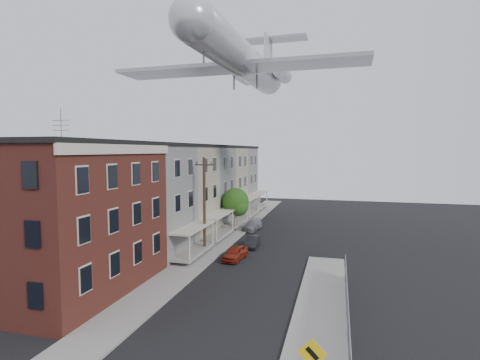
% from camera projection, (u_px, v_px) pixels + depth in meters
% --- Properties ---
extents(sidewalk_left, '(3.00, 62.00, 0.12)m').
position_uv_depth(sidewalk_left, '(225.00, 238.00, 40.75)').
color(sidewalk_left, gray).
rests_on(sidewalk_left, ground).
extents(sidewalk_right, '(3.00, 26.00, 0.12)m').
position_uv_depth(sidewalk_right, '(319.00, 324.00, 20.59)').
color(sidewalk_right, gray).
rests_on(sidewalk_right, ground).
extents(curb_left, '(0.15, 62.00, 0.14)m').
position_uv_depth(curb_left, '(238.00, 239.00, 40.38)').
color(curb_left, gray).
rests_on(curb_left, ground).
extents(curb_right, '(0.15, 26.00, 0.14)m').
position_uv_depth(curb_right, '(292.00, 321.00, 20.96)').
color(curb_right, gray).
rests_on(curb_right, ground).
extents(corner_building, '(10.31, 12.30, 12.15)m').
position_uv_depth(corner_building, '(61.00, 216.00, 25.63)').
color(corner_building, '#331210').
rests_on(corner_building, ground).
extents(row_house_a, '(11.98, 7.00, 10.30)m').
position_uv_depth(row_house_a, '(134.00, 199.00, 34.78)').
color(row_house_a, slate).
rests_on(row_house_a, ground).
extents(row_house_b, '(11.98, 7.00, 10.30)m').
position_uv_depth(row_house_b, '(168.00, 191.00, 41.52)').
color(row_house_b, slate).
rests_on(row_house_b, ground).
extents(row_house_c, '(11.98, 7.00, 10.30)m').
position_uv_depth(row_house_c, '(192.00, 185.00, 48.27)').
color(row_house_c, slate).
rests_on(row_house_c, ground).
extents(row_house_d, '(11.98, 7.00, 10.30)m').
position_uv_depth(row_house_d, '(210.00, 181.00, 55.01)').
color(row_house_d, slate).
rests_on(row_house_d, ground).
extents(row_house_e, '(11.98, 7.00, 10.30)m').
position_uv_depth(row_house_e, '(224.00, 178.00, 61.75)').
color(row_house_e, slate).
rests_on(row_house_e, ground).
extents(chainlink_fence, '(0.06, 18.06, 1.90)m').
position_uv_depth(chainlink_fence, '(348.00, 319.00, 19.17)').
color(chainlink_fence, gray).
rests_on(chainlink_fence, ground).
extents(utility_pole, '(1.80, 0.26, 9.00)m').
position_uv_depth(utility_pole, '(204.00, 204.00, 34.63)').
color(utility_pole, black).
rests_on(utility_pole, ground).
extents(street_tree, '(3.22, 3.20, 5.20)m').
position_uv_depth(street_tree, '(236.00, 203.00, 44.21)').
color(street_tree, black).
rests_on(street_tree, ground).
extents(car_near, '(1.81, 3.68, 1.21)m').
position_uv_depth(car_near, '(235.00, 253.00, 32.95)').
color(car_near, maroon).
rests_on(car_near, ground).
extents(car_mid, '(1.34, 3.30, 1.07)m').
position_uv_depth(car_mid, '(252.00, 242.00, 37.29)').
color(car_mid, black).
rests_on(car_mid, ground).
extents(car_far, '(2.11, 4.11, 1.14)m').
position_uv_depth(car_far, '(252.00, 225.00, 45.24)').
color(car_far, gray).
rests_on(car_far, ground).
extents(airplane, '(25.03, 28.58, 8.30)m').
position_uv_depth(airplane, '(244.00, 62.00, 38.56)').
color(airplane, '#B8B9BC').
rests_on(airplane, ground).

